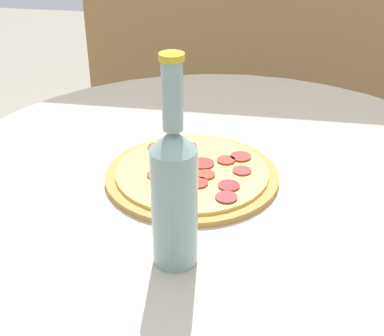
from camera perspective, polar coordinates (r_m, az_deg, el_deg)
name	(u,v)px	position (r m, az deg, el deg)	size (l,w,h in m)	color
table	(222,236)	(1.03, 3.22, -7.24)	(1.08, 1.08, 0.69)	#B2A893
pizza	(192,174)	(0.95, 0.02, -0.62)	(0.31, 0.31, 0.02)	#B77F3D
beer_bottle	(174,191)	(0.70, -1.91, -2.51)	(0.06, 0.06, 0.30)	gray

